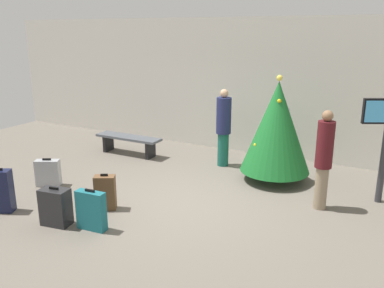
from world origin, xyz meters
The scene contains 11 objects.
ground_plane centered at (0.00, 0.00, 0.00)m, with size 16.00×16.00×0.00m, color #665E54.
back_wall centered at (0.00, 3.60, 1.70)m, with size 16.00×0.20×3.40m, color beige.
holiday_tree centered at (1.10, 1.83, 1.16)m, with size 1.44×1.44×2.22m.
waiting_bench centered at (-2.73, 1.88, 0.37)m, with size 1.77×0.44×0.48m.
traveller_0 centered at (2.24, 0.85, 0.95)m, with size 0.33×0.33×1.78m.
traveller_1 centered at (-0.25, 2.21, 0.95)m, with size 0.47×0.47×1.80m.
suitcase_0 centered at (-1.11, -0.98, 0.31)m, with size 0.41×0.36×0.66m.
suitcase_1 centered at (-2.88, -0.64, 0.27)m, with size 0.52×0.41×0.58m.
suitcase_2 centered at (-1.43, -1.83, 0.31)m, with size 0.51×0.35×0.66m.
suitcase_3 centered at (-2.63, -1.90, 0.38)m, with size 0.42×0.36×0.80m.
suitcase_4 centered at (-0.81, -1.68, 0.32)m, with size 0.50×0.20×0.68m.
Camera 1 is at (3.36, -6.10, 3.08)m, focal length 37.76 mm.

